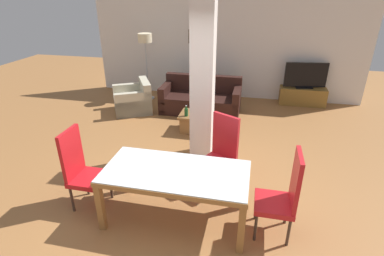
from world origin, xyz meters
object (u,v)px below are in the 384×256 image
(armchair, at_px, (134,101))
(floor_lamp, at_px, (145,44))
(dining_chair_head_left, at_px, (81,168))
(coffee_table, at_px, (194,122))
(sofa, at_px, (201,100))
(tv_stand, at_px, (302,96))
(dining_chair_head_right, at_px, (284,194))
(dining_chair_far_right, at_px, (221,152))
(tv_screen, at_px, (306,76))
(bottle, at_px, (186,112))
(dining_table, at_px, (176,180))

(armchair, distance_m, floor_lamp, 1.54)
(dining_chair_head_left, height_order, coffee_table, dining_chair_head_left)
(dining_chair_head_left, xyz_separation_m, sofa, (0.92, 3.81, -0.30))
(tv_stand, xyz_separation_m, floor_lamp, (-4.08, -0.40, 1.24))
(dining_chair_head_right, bearing_deg, dining_chair_far_right, 45.41)
(tv_screen, bearing_deg, bottle, 33.49)
(armchair, relative_size, floor_lamp, 0.68)
(dining_chair_far_right, distance_m, coffee_table, 2.04)
(armchair, height_order, tv_stand, armchair)
(dining_chair_head_right, relative_size, coffee_table, 1.87)
(dining_chair_far_right, xyz_separation_m, armchair, (-2.47, 2.61, -0.32))
(coffee_table, xyz_separation_m, tv_screen, (2.42, 2.14, 0.57))
(armchair, relative_size, bottle, 5.13)
(dining_chair_far_right, relative_size, dining_chair_head_left, 1.00)
(dining_table, height_order, armchair, armchair)
(dining_table, height_order, coffee_table, dining_table)
(armchair, bearing_deg, sofa, -106.44)
(dining_chair_far_right, xyz_separation_m, sofa, (-0.86, 2.96, -0.30))
(armchair, bearing_deg, tv_stand, -100.33)
(floor_lamp, bearing_deg, dining_table, -65.74)
(floor_lamp, bearing_deg, dining_chair_far_right, -55.61)
(dining_chair_far_right, height_order, dining_chair_head_left, same)
(dining_chair_far_right, bearing_deg, dining_chair_head_left, 53.86)
(dining_chair_head_right, distance_m, tv_stand, 4.90)
(coffee_table, relative_size, floor_lamp, 0.35)
(floor_lamp, bearing_deg, armchair, -91.45)
(coffee_table, distance_m, bottle, 0.34)
(armchair, relative_size, coffee_table, 1.93)
(coffee_table, distance_m, tv_stand, 3.23)
(dining_chair_far_right, xyz_separation_m, tv_screen, (1.64, 3.98, 0.18))
(dining_chair_far_right, distance_m, bottle, 1.93)
(dining_chair_head_left, height_order, dining_chair_head_right, same)
(bottle, height_order, floor_lamp, floor_lamp)
(bottle, bearing_deg, tv_stand, 41.78)
(bottle, bearing_deg, dining_table, -79.52)
(dining_chair_far_right, height_order, bottle, dining_chair_far_right)
(dining_chair_head_left, bearing_deg, sofa, 166.43)
(dining_chair_head_left, relative_size, tv_stand, 0.99)
(sofa, height_order, armchair, sofa)
(armchair, xyz_separation_m, coffee_table, (1.69, -0.77, -0.07))
(tv_stand, bearing_deg, dining_chair_far_right, -112.35)
(sofa, distance_m, coffee_table, 1.13)
(dining_table, bearing_deg, armchair, 120.28)
(dining_chair_head_left, height_order, tv_stand, dining_chair_head_left)
(floor_lamp, bearing_deg, tv_stand, 5.57)
(dining_chair_head_right, height_order, floor_lamp, floor_lamp)
(sofa, height_order, tv_stand, sofa)
(dining_table, distance_m, floor_lamp, 4.93)
(coffee_table, bearing_deg, sofa, 93.73)
(sofa, bearing_deg, armchair, 12.27)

